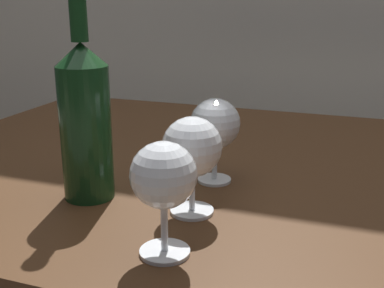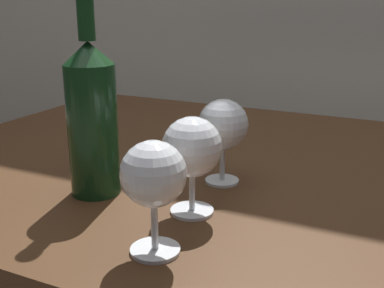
# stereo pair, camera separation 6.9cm
# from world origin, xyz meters

# --- Properties ---
(dining_table) EXTENTS (1.50, 0.94, 0.73)m
(dining_table) POSITION_xyz_m (0.00, 0.00, 0.66)
(dining_table) COLOR #472B16
(dining_table) RESTS_ON ground_plane
(wine_glass_rose) EXTENTS (0.08, 0.08, 0.15)m
(wine_glass_rose) POSITION_xyz_m (-0.08, -0.36, 0.83)
(wine_glass_rose) COLOR white
(wine_glass_rose) RESTS_ON dining_table
(wine_glass_chardonnay) EXTENTS (0.09, 0.09, 0.15)m
(wine_glass_chardonnay) POSITION_xyz_m (-0.09, -0.23, 0.83)
(wine_glass_chardonnay) COLOR white
(wine_glass_chardonnay) RESTS_ON dining_table
(wine_glass_merlot) EXTENTS (0.09, 0.09, 0.15)m
(wine_glass_merlot) POSITION_xyz_m (-0.09, -0.10, 0.83)
(wine_glass_merlot) COLOR white
(wine_glass_merlot) RESTS_ON dining_table
(wine_bottle) EXTENTS (0.08, 0.08, 0.33)m
(wine_bottle) POSITION_xyz_m (-0.26, -0.23, 0.86)
(wine_bottle) COLOR #143819
(wine_bottle) RESTS_ON dining_table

